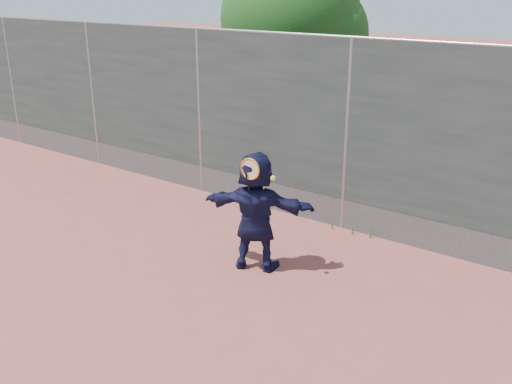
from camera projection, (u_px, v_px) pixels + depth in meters
The scene contains 6 objects.
ground at pixel (199, 325), 6.62m from camera, with size 80.00×80.00×0.00m, color #9E4C42.
player at pixel (256, 211), 7.70m from camera, with size 1.55×0.49×1.67m, color #131534.
fence at pixel (347, 133), 8.73m from camera, with size 20.00×0.06×3.03m.
swing_action at pixel (252, 171), 7.30m from camera, with size 0.50×0.14×0.51m.
tree_left at pixel (298, 23), 12.15m from camera, with size 3.15×3.00×4.53m.
weed_clump at pixel (355, 226), 8.98m from camera, with size 0.68×0.07×0.30m.
Camera 1 is at (3.88, -4.20, 3.73)m, focal length 40.00 mm.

